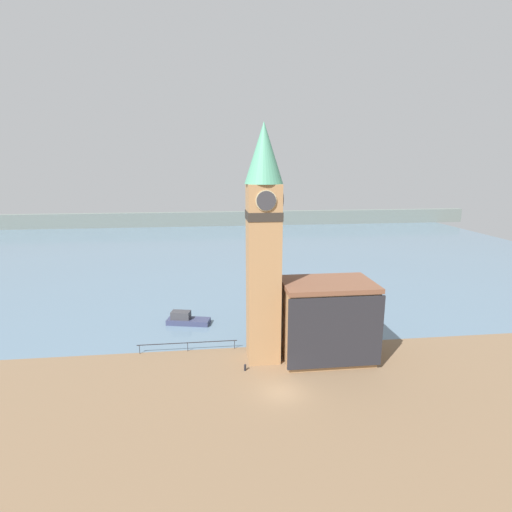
# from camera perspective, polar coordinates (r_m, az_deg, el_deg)

# --- Properties ---
(ground_plane) EXTENTS (160.00, 160.00, 0.00)m
(ground_plane) POSITION_cam_1_polar(r_m,az_deg,el_deg) (40.38, 3.68, -18.81)
(ground_plane) COLOR brown
(water) EXTENTS (160.00, 120.00, 0.00)m
(water) POSITION_cam_1_polar(r_m,az_deg,el_deg) (106.15, -3.15, 1.26)
(water) COLOR slate
(water) RESTS_ON ground_plane
(far_shoreline) EXTENTS (180.00, 3.00, 5.00)m
(far_shoreline) POSITION_cam_1_polar(r_m,az_deg,el_deg) (145.17, -4.20, 5.36)
(far_shoreline) COLOR slate
(far_shoreline) RESTS_ON water
(pier_railing) EXTENTS (11.53, 0.08, 1.09)m
(pier_railing) POSITION_cam_1_polar(r_m,az_deg,el_deg) (48.10, -9.75, -12.22)
(pier_railing) COLOR #232328
(pier_railing) RESTS_ON ground_plane
(clock_tower) EXTENTS (3.95, 3.95, 25.44)m
(clock_tower) POSITION_cam_1_polar(r_m,az_deg,el_deg) (41.92, 1.08, 2.32)
(clock_tower) COLOR #9E754C
(clock_tower) RESTS_ON ground_plane
(pier_building) EXTENTS (10.06, 6.84, 8.85)m
(pier_building) POSITION_cam_1_polar(r_m,az_deg,el_deg) (45.36, 10.10, -9.03)
(pier_building) COLOR #9E754C
(pier_building) RESTS_ON ground_plane
(boat_near) EXTENTS (6.08, 3.28, 1.75)m
(boat_near) POSITION_cam_1_polar(r_m,az_deg,el_deg) (56.03, -9.95, -8.90)
(boat_near) COLOR #333856
(boat_near) RESTS_ON water
(mooring_bollard_near) EXTENTS (0.25, 0.25, 0.73)m
(mooring_bollard_near) POSITION_cam_1_polar(r_m,az_deg,el_deg) (43.70, -1.57, -15.56)
(mooring_bollard_near) COLOR black
(mooring_bollard_near) RESTS_ON ground_plane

